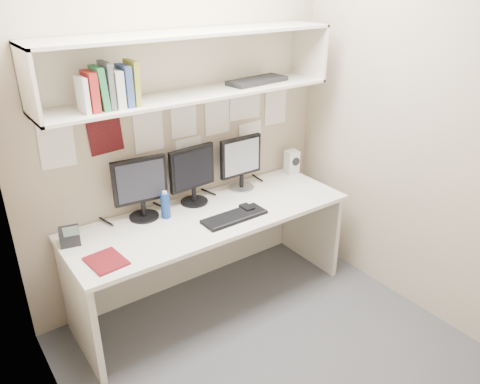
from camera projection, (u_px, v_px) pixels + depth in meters
floor at (266, 349)px, 3.07m from camera, size 2.40×2.00×0.01m
wall_back at (181, 122)px, 3.26m from camera, size 2.40×0.02×2.60m
wall_front at (436, 244)px, 1.79m from camera, size 2.40×0.02×2.60m
wall_left at (41, 229)px, 1.89m from camera, size 0.02×2.00×2.60m
wall_right at (409, 127)px, 3.16m from camera, size 0.02×2.00×2.60m
desk at (211, 258)px, 3.40m from camera, size 2.00×0.70×0.73m
overhead_hutch at (188, 63)px, 2.98m from camera, size 2.00×0.38×0.40m
pinned_papers at (182, 129)px, 3.28m from camera, size 1.92×0.01×0.48m
monitor_left at (141, 185)px, 3.10m from camera, size 0.37×0.20×0.43m
monitor_center at (192, 173)px, 3.31m from camera, size 0.36×0.20×0.42m
monitor_right at (241, 161)px, 3.53m from camera, size 0.35×0.19×0.41m
keyboard at (234, 217)px, 3.17m from camera, size 0.46×0.17×0.02m
mouse at (247, 208)px, 3.28m from camera, size 0.07×0.11×0.03m
speaker at (292, 162)px, 3.86m from camera, size 0.11×0.12×0.20m
blue_bottle at (165, 205)px, 3.15m from camera, size 0.06×0.06×0.20m
maroon_notebook at (106, 261)px, 2.69m from camera, size 0.22×0.25×0.01m
desk_phone at (70, 236)px, 2.85m from camera, size 0.14×0.13×0.14m
book_stack at (109, 88)px, 2.63m from camera, size 0.32×0.16×0.26m
hutch_tray at (257, 81)px, 3.29m from camera, size 0.47×0.22×0.03m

